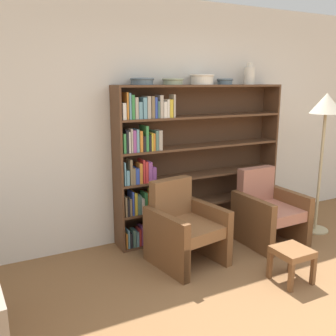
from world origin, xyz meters
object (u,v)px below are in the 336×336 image
armchair_leather (184,227)px  bowl_cream (225,81)px  bookshelf (184,163)px  bowl_stoneware (173,81)px  armchair_cushioned (268,210)px  bowl_olive (202,79)px  floor_lamp (326,113)px  footstool (292,255)px  vase_tall (250,75)px  bowl_copper (142,81)px

armchair_leather → bowl_cream: bearing=-155.5°
bookshelf → bowl_stoneware: size_ratio=8.85×
armchair_leather → armchair_cushioned: 1.13m
bookshelf → bowl_olive: size_ratio=7.63×
armchair_cushioned → armchair_leather: bearing=-1.0°
floor_lamp → bowl_cream: bearing=147.4°
bowl_olive → footstool: bowl_olive is taller
footstool → armchair_leather: bearing=129.6°
bowl_stoneware → floor_lamp: bearing=-20.6°
vase_tall → armchair_cushioned: size_ratio=0.31×
bowl_stoneware → armchair_leather: 1.60m
bowl_copper → bowl_stoneware: bearing=0.0°
bookshelf → vase_tall: vase_tall is taller
bowl_stoneware → footstool: bearing=-70.5°
bowl_copper → armchair_cushioned: (1.31, -0.60, -1.48)m
bookshelf → bowl_copper: 1.08m
armchair_cushioned → vase_tall: bearing=-102.9°
armchair_leather → armchair_cushioned: size_ratio=1.00×
bowl_stoneware → floor_lamp: size_ratio=0.14×
armchair_leather → armchair_cushioned: bearing=170.5°
vase_tall → armchair_cushioned: 1.67m
bowl_stoneware → bowl_cream: 0.70m
bowl_cream → footstool: (-0.20, -1.43, -1.59)m
floor_lamp → footstool: 1.88m
bowl_stoneware → footstool: bowl_stoneware is taller
bowl_cream → floor_lamp: bearing=-32.6°
bowl_cream → floor_lamp: 1.25m
bowl_copper → armchair_leather: (0.19, -0.60, -1.48)m
armchair_cushioned → footstool: armchair_cushioned is taller
bookshelf → bowl_olive: bearing=-3.3°
bowl_stoneware → bowl_olive: bearing=-0.0°
floor_lamp → vase_tall: bearing=134.8°
footstool → bowl_copper: bearing=121.5°
bowl_olive → armchair_leather: bowl_olive is taller
bowl_copper → bowl_cream: 1.07m
bowl_stoneware → vase_tall: size_ratio=0.93×
vase_tall → bowl_stoneware: bearing=180.0°
bowl_copper → bowl_stoneware: (0.37, 0.00, -0.00)m
bowl_olive → floor_lamp: 1.53m
bowl_cream → vase_tall: 0.37m
bowl_stoneware → bowl_olive: 0.38m
bookshelf → armchair_leather: bookshelf is taller
bowl_olive → armchair_leather: 1.71m
armchair_leather → vase_tall: bearing=-164.0°
footstool → floor_lamp: bearing=33.0°
bowl_copper → floor_lamp: (2.08, -0.64, -0.37)m
bowl_copper → floor_lamp: size_ratio=0.15×
bowl_copper → footstool: (0.87, -1.43, -1.59)m
bookshelf → armchair_cushioned: bookshelf is taller
bowl_copper → footstool: bearing=-58.5°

